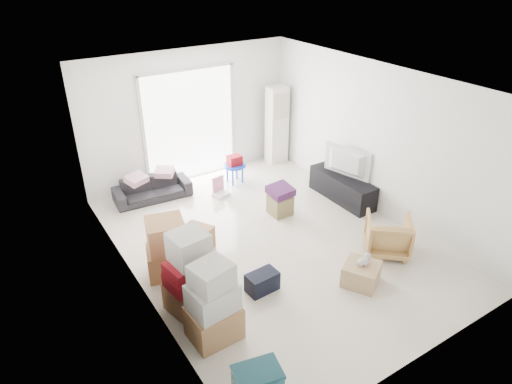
{
  "coord_description": "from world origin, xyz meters",
  "views": [
    {
      "loc": [
        -3.66,
        -5.23,
        4.37
      ],
      "look_at": [
        -0.17,
        0.2,
        0.91
      ],
      "focal_mm": 32.0,
      "sensor_mm": 36.0,
      "label": 1
    }
  ],
  "objects_px": {
    "ac_tower": "(277,125)",
    "sofa": "(152,185)",
    "armchair": "(388,233)",
    "kids_table": "(235,164)",
    "television": "(344,173)",
    "ottoman": "(280,205)",
    "wood_crate": "(361,274)",
    "tv_console": "(342,188)"
  },
  "relations": [
    {
      "from": "tv_console",
      "to": "kids_table",
      "type": "bearing_deg",
      "value": 128.3
    },
    {
      "from": "sofa",
      "to": "armchair",
      "type": "distance_m",
      "value": 4.51
    },
    {
      "from": "ac_tower",
      "to": "armchair",
      "type": "height_order",
      "value": "ac_tower"
    },
    {
      "from": "television",
      "to": "kids_table",
      "type": "relative_size",
      "value": 1.64
    },
    {
      "from": "television",
      "to": "ottoman",
      "type": "distance_m",
      "value": 1.41
    },
    {
      "from": "wood_crate",
      "to": "ottoman",
      "type": "bearing_deg",
      "value": 86.1
    },
    {
      "from": "ac_tower",
      "to": "sofa",
      "type": "distance_m",
      "value": 3.12
    },
    {
      "from": "sofa",
      "to": "tv_console",
      "type": "bearing_deg",
      "value": -28.58
    },
    {
      "from": "tv_console",
      "to": "ottoman",
      "type": "distance_m",
      "value": 1.36
    },
    {
      "from": "kids_table",
      "to": "ottoman",
      "type": "bearing_deg",
      "value": -88.19
    },
    {
      "from": "ottoman",
      "to": "armchair",
      "type": "bearing_deg",
      "value": -68.5
    },
    {
      "from": "armchair",
      "to": "wood_crate",
      "type": "distance_m",
      "value": 0.99
    },
    {
      "from": "tv_console",
      "to": "armchair",
      "type": "xyz_separation_m",
      "value": [
        -0.59,
        -1.72,
        0.1
      ]
    },
    {
      "from": "tv_console",
      "to": "television",
      "type": "xyz_separation_m",
      "value": [
        0.0,
        0.0,
        0.31
      ]
    },
    {
      "from": "wood_crate",
      "to": "kids_table",
      "type": "bearing_deg",
      "value": 88.43
    },
    {
      "from": "ac_tower",
      "to": "wood_crate",
      "type": "distance_m",
      "value": 4.54
    },
    {
      "from": "sofa",
      "to": "wood_crate",
      "type": "xyz_separation_m",
      "value": [
        1.61,
        -4.1,
        -0.13
      ]
    },
    {
      "from": "ottoman",
      "to": "tv_console",
      "type": "bearing_deg",
      "value": -8.18
    },
    {
      "from": "ottoman",
      "to": "kids_table",
      "type": "xyz_separation_m",
      "value": [
        -0.05,
        1.57,
        0.24
      ]
    },
    {
      "from": "sofa",
      "to": "kids_table",
      "type": "relative_size",
      "value": 2.44
    },
    {
      "from": "armchair",
      "to": "kids_table",
      "type": "height_order",
      "value": "armchair"
    },
    {
      "from": "ottoman",
      "to": "wood_crate",
      "type": "xyz_separation_m",
      "value": [
        -0.15,
        -2.27,
        -0.02
      ]
    },
    {
      "from": "television",
      "to": "ottoman",
      "type": "height_order",
      "value": "television"
    },
    {
      "from": "armchair",
      "to": "kids_table",
      "type": "bearing_deg",
      "value": -36.42
    },
    {
      "from": "television",
      "to": "sofa",
      "type": "bearing_deg",
      "value": 42.07
    },
    {
      "from": "ac_tower",
      "to": "tv_console",
      "type": "distance_m",
      "value": 2.26
    },
    {
      "from": "tv_console",
      "to": "wood_crate",
      "type": "distance_m",
      "value": 2.56
    },
    {
      "from": "kids_table",
      "to": "armchair",
      "type": "bearing_deg",
      "value": -77.02
    },
    {
      "from": "armchair",
      "to": "kids_table",
      "type": "relative_size",
      "value": 1.15
    },
    {
      "from": "kids_table",
      "to": "wood_crate",
      "type": "bearing_deg",
      "value": -91.57
    },
    {
      "from": "armchair",
      "to": "ottoman",
      "type": "distance_m",
      "value": 2.06
    },
    {
      "from": "television",
      "to": "wood_crate",
      "type": "relative_size",
      "value": 2.03
    },
    {
      "from": "kids_table",
      "to": "ac_tower",
      "type": "bearing_deg",
      "value": 16.9
    },
    {
      "from": "ac_tower",
      "to": "sofa",
      "type": "xyz_separation_m",
      "value": [
        -3.06,
        -0.15,
        -0.59
      ]
    },
    {
      "from": "television",
      "to": "wood_crate",
      "type": "distance_m",
      "value": 2.59
    },
    {
      "from": "tv_console",
      "to": "television",
      "type": "distance_m",
      "value": 0.31
    },
    {
      "from": "sofa",
      "to": "armchair",
      "type": "bearing_deg",
      "value": -51.59
    },
    {
      "from": "television",
      "to": "armchair",
      "type": "height_order",
      "value": "armchair"
    },
    {
      "from": "television",
      "to": "armchair",
      "type": "xyz_separation_m",
      "value": [
        -0.59,
        -1.72,
        -0.21
      ]
    },
    {
      "from": "armchair",
      "to": "ottoman",
      "type": "height_order",
      "value": "armchair"
    },
    {
      "from": "wood_crate",
      "to": "armchair",
      "type": "bearing_deg",
      "value": 21.41
    },
    {
      "from": "sofa",
      "to": "wood_crate",
      "type": "relative_size",
      "value": 3.03
    }
  ]
}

